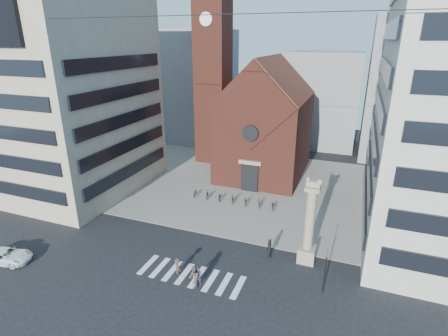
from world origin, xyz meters
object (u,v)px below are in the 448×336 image
at_px(pedestrian_1, 194,277).
at_px(white_car, 6,256).
at_px(traffic_light, 325,270).
at_px(pedestrian_0, 198,276).
at_px(scooter_0, 195,193).
at_px(pedestrian_2, 269,248).
at_px(lion_column, 309,230).

bearing_deg(pedestrian_1, white_car, -116.61).
distance_m(traffic_light, pedestrian_0, 10.75).
xyz_separation_m(pedestrian_1, scooter_0, (-7.86, 16.81, -0.45)).
height_order(traffic_light, white_car, traffic_light).
bearing_deg(traffic_light, white_car, -167.42).
height_order(pedestrian_2, scooter_0, pedestrian_2).
bearing_deg(pedestrian_0, lion_column, 16.20).
relative_size(pedestrian_0, pedestrian_2, 0.90).
distance_m(traffic_light, pedestrian_2, 6.59).
distance_m(white_car, pedestrian_2, 25.47).
relative_size(pedestrian_1, scooter_0, 1.06).
bearing_deg(traffic_light, lion_column, 116.46).
distance_m(lion_column, white_car, 29.09).
xyz_separation_m(white_car, pedestrian_2, (23.49, 9.85, 0.32)).
bearing_deg(pedestrian_2, traffic_light, -144.76).
distance_m(traffic_light, white_car, 29.75).
bearing_deg(traffic_light, pedestrian_1, -162.72).
bearing_deg(scooter_0, pedestrian_0, -80.14).
distance_m(traffic_light, pedestrian_1, 11.09).
distance_m(pedestrian_1, pedestrian_2, 8.33).
xyz_separation_m(lion_column, white_car, (-27.00, -10.47, -2.79)).
bearing_deg(pedestrian_1, pedestrian_0, 107.44).
relative_size(traffic_light, pedestrian_0, 2.42).
bearing_deg(pedestrian_0, pedestrian_1, -149.85).
xyz_separation_m(pedestrian_1, pedestrian_2, (5.01, 6.65, 0.00)).
distance_m(lion_column, traffic_light, 4.62).
height_order(pedestrian_1, scooter_0, pedestrian_1).
distance_m(white_car, pedestrian_0, 19.07).
bearing_deg(white_car, traffic_light, -90.52).
relative_size(pedestrian_0, pedestrian_1, 0.90).
distance_m(lion_column, pedestrian_2, 4.34).
distance_m(lion_column, pedestrian_0, 11.08).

